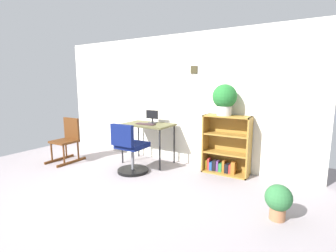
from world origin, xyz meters
name	(u,v)px	position (x,y,z in m)	size (l,w,h in m)	color
ground_plane	(87,203)	(0.00, 0.00, 0.00)	(6.24, 6.24, 0.00)	gray
wall_back	(172,100)	(0.00, 2.15, 1.18)	(5.20, 0.12, 2.37)	silver
desk	(148,127)	(-0.28, 1.74, 0.68)	(0.92, 0.58, 0.75)	brown
monitor	(152,117)	(-0.26, 1.85, 0.87)	(0.25, 0.18, 0.24)	#262628
keyboard	(146,124)	(-0.27, 1.64, 0.76)	(0.36, 0.13, 0.02)	#352328
office_chair	(130,152)	(-0.21, 1.12, 0.37)	(0.52, 0.55, 0.85)	black
rocking_chair	(67,139)	(-1.69, 1.04, 0.43)	(0.42, 0.64, 0.83)	#542C12
bookshelf_low	(226,147)	(1.15, 1.96, 0.44)	(0.76, 0.30, 0.98)	olive
potted_plant_on_shelf	(225,98)	(1.11, 1.90, 1.25)	(0.39, 0.39, 0.50)	#B7B2A8
potted_plant_floor	(278,200)	(2.11, 0.80, 0.23)	(0.29, 0.29, 0.40)	#9E6642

